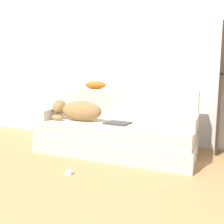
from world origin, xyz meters
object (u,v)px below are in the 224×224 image
couch (115,138)px  laptop (117,123)px  dog (77,110)px  throw_pillow (95,85)px  power_adapter (69,173)px

couch → laptop: (0.07, -0.09, 0.23)m
dog → laptop: (0.60, 0.01, -0.13)m
couch → throw_pillow: (-0.46, 0.34, 0.69)m
throw_pillow → power_adapter: size_ratio=4.88×
couch → laptop: 0.25m
dog → power_adapter: 1.01m
dog → laptop: size_ratio=2.23×
laptop → throw_pillow: (-0.53, 0.42, 0.46)m
power_adapter → throw_pillow: bearing=103.3°
couch → dog: dog is taller
dog → laptop: 0.61m
throw_pillow → couch: bearing=-36.4°
throw_pillow → power_adapter: 1.52m
laptop → throw_pillow: 0.82m
couch → laptop: bearing=-50.1°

